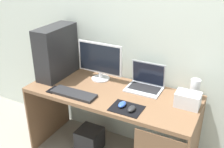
% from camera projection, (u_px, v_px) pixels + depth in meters
% --- Properties ---
extents(wall_back, '(4.00, 0.05, 2.60)m').
position_uv_depth(wall_back, '(130.00, 23.00, 2.48)').
color(wall_back, beige).
rests_on(wall_back, ground_plane).
extents(desk, '(1.57, 0.65, 0.75)m').
position_uv_depth(desk, '(113.00, 106.00, 2.47)').
color(desk, brown).
rests_on(desk, ground_plane).
extents(pc_tower, '(0.19, 0.47, 0.51)m').
position_uv_depth(pc_tower, '(57.00, 52.00, 2.64)').
color(pc_tower, '#232326').
rests_on(pc_tower, desk).
extents(monitor, '(0.47, 0.18, 0.38)m').
position_uv_depth(monitor, '(100.00, 61.00, 2.58)').
color(monitor, silver).
rests_on(monitor, desk).
extents(laptop, '(0.32, 0.23, 0.24)m').
position_uv_depth(laptop, '(145.00, 83.00, 2.47)').
color(laptop, '#B7BCC6').
rests_on(laptop, desk).
extents(speaker, '(0.08, 0.08, 0.18)m').
position_uv_depth(speaker, '(195.00, 89.00, 2.28)').
color(speaker, silver).
rests_on(speaker, desk).
extents(projector, '(0.20, 0.14, 0.12)m').
position_uv_depth(projector, '(188.00, 100.00, 2.17)').
color(projector, silver).
rests_on(projector, desk).
extents(keyboard, '(0.42, 0.14, 0.02)m').
position_uv_depth(keyboard, '(74.00, 94.00, 2.37)').
color(keyboard, '#232326').
rests_on(keyboard, desk).
extents(mousepad, '(0.26, 0.20, 0.00)m').
position_uv_depth(mousepad, '(127.00, 108.00, 2.16)').
color(mousepad, black).
rests_on(mousepad, desk).
extents(mouse_left, '(0.06, 0.10, 0.03)m').
position_uv_depth(mouse_left, '(122.00, 104.00, 2.18)').
color(mouse_left, '#2D51B2').
rests_on(mouse_left, mousepad).
extents(mouse_right, '(0.06, 0.10, 0.03)m').
position_uv_depth(mouse_right, '(132.00, 109.00, 2.12)').
color(mouse_right, '#232326').
rests_on(mouse_right, mousepad).
extents(cell_phone, '(0.07, 0.13, 0.01)m').
position_uv_depth(cell_phone, '(53.00, 90.00, 2.45)').
color(cell_phone, black).
rests_on(cell_phone, desk).
extents(subwoofer, '(0.24, 0.24, 0.24)m').
position_uv_depth(subwoofer, '(90.00, 139.00, 2.79)').
color(subwoofer, '#232326').
rests_on(subwoofer, ground_plane).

